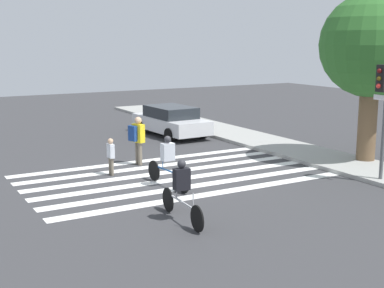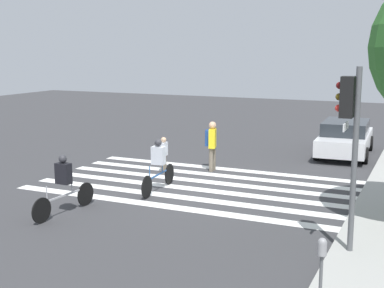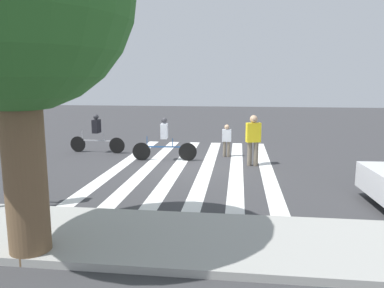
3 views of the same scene
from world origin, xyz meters
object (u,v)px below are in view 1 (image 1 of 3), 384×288
Objects in this scene: street_tree at (372,47)px; cyclist_far_lane at (182,188)px; pedestrian_adult_tall_backpack at (137,137)px; pedestrian_child_with_backpack at (111,154)px; car_parked_silver_sedan at (171,121)px; traffic_light at (383,97)px; cyclist_near_curb at (168,160)px.

cyclist_far_lane is at bearing -75.51° from street_tree.
street_tree is 9.11m from pedestrian_adult_tall_backpack.
pedestrian_child_with_backpack is 5.37m from cyclist_far_lane.
car_parked_silver_sedan reaches higher than pedestrian_child_with_backpack.
cyclist_far_lane is (5.37, -0.18, 0.14)m from pedestrian_child_with_backpack.
street_tree is 3.50× the size of pedestrian_adult_tall_backpack.
pedestrian_adult_tall_backpack reaches higher than car_parked_silver_sedan.
traffic_light is 1.66× the size of cyclist_near_curb.
cyclist_near_curb is at bearing 23.61° from pedestrian_child_with_backpack.
street_tree is at bearing 80.27° from cyclist_near_curb.
cyclist_near_curb is (-3.00, -6.03, -1.93)m from traffic_light.
street_tree is 4.91× the size of pedestrian_child_with_backpack.
pedestrian_child_with_backpack is at bearing -160.69° from cyclist_near_curb.
traffic_light is at bearing 59.10° from cyclist_near_curb.
pedestrian_adult_tall_backpack is 0.38× the size of car_parked_silver_sedan.
pedestrian_child_with_backpack is 7.94m from car_parked_silver_sedan.
traffic_light is 11.47m from car_parked_silver_sedan.
pedestrian_adult_tall_backpack is 1.76m from pedestrian_child_with_backpack.
pedestrian_adult_tall_backpack is 0.75× the size of cyclist_far_lane.
traffic_light reaches higher than pedestrian_adult_tall_backpack.
street_tree is 10.09m from pedestrian_child_with_backpack.
cyclist_near_curb reaches higher than car_parked_silver_sedan.
car_parked_silver_sedan is (-11.24, 5.52, -0.13)m from cyclist_far_lane.
pedestrian_child_with_backpack is 2.50m from cyclist_near_curb.
pedestrian_child_with_backpack is (-3.01, -8.93, -3.58)m from street_tree.
street_tree reaches higher than cyclist_near_curb.
cyclist_near_curb is 3.30m from cyclist_far_lane.
traffic_light is 0.85× the size of car_parked_silver_sedan.
street_tree reaches higher than cyclist_far_lane.
pedestrian_child_with_backpack is at bearing -70.79° from pedestrian_adult_tall_backpack.
pedestrian_adult_tall_backpack is at bearing 124.38° from pedestrian_child_with_backpack.
cyclist_far_lane is at bearing -29.49° from pedestrian_adult_tall_backpack.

